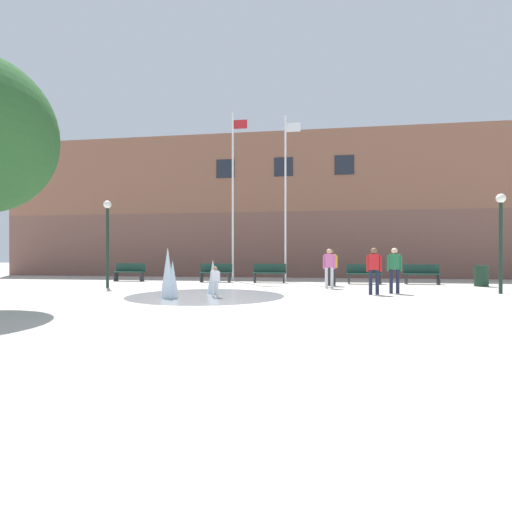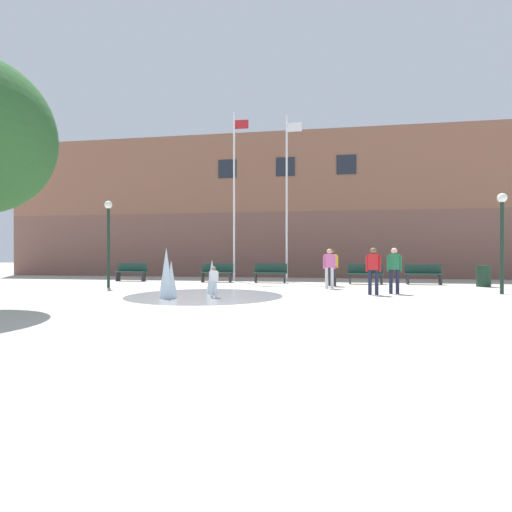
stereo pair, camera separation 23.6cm
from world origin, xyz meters
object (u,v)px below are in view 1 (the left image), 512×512
(adult_in_red, at_px, (329,265))
(child_running, at_px, (215,279))
(park_bench_center, at_px, (269,273))
(lamp_post_right_lane, at_px, (501,227))
(flagpole_right, at_px, (286,193))
(flagpole_left, at_px, (233,192))
(park_bench_under_left_flagpole, at_px, (216,272))
(park_bench_under_right_flagpole, at_px, (364,274))
(trash_can, at_px, (481,276))
(teen_by_trashcan, at_px, (374,267))
(lamp_post_left_lane, at_px, (107,230))
(adult_watching, at_px, (332,264))
(park_bench_near_trashcan, at_px, (422,274))
(adult_near_bench, at_px, (394,267))
(park_bench_far_left, at_px, (130,272))

(adult_in_red, height_order, child_running, adult_in_red)
(park_bench_center, height_order, lamp_post_right_lane, lamp_post_right_lane)
(flagpole_right, bearing_deg, flagpole_left, 180.00)
(park_bench_under_left_flagpole, distance_m, child_running, 7.08)
(park_bench_under_left_flagpole, bearing_deg, lamp_post_right_lane, -20.72)
(park_bench_under_left_flagpole, height_order, flagpole_right, flagpole_right)
(park_bench_under_right_flagpole, bearing_deg, child_running, -128.80)
(child_running, relative_size, trash_can, 1.10)
(teen_by_trashcan, xyz_separation_m, lamp_post_left_lane, (-10.40, 1.37, 1.43))
(park_bench_under_right_flagpole, bearing_deg, adult_watching, -138.45)
(lamp_post_left_lane, xyz_separation_m, lamp_post_right_lane, (14.80, -0.38, -0.06))
(park_bench_near_trashcan, relative_size, flagpole_right, 0.19)
(park_bench_center, distance_m, child_running, 6.95)
(adult_watching, distance_m, adult_in_red, 1.38)
(park_bench_under_left_flagpole, distance_m, adult_near_bench, 8.95)
(flagpole_left, xyz_separation_m, lamp_post_left_lane, (-4.27, -4.84, -2.22))
(teen_by_trashcan, height_order, flagpole_left, flagpole_left)
(child_running, xyz_separation_m, flagpole_left, (-1.04, 7.85, 4.01))
(trash_can, bearing_deg, adult_watching, -174.24)
(adult_near_bench, bearing_deg, adult_in_red, 164.67)
(park_bench_near_trashcan, distance_m, teen_by_trashcan, 5.96)
(park_bench_far_left, bearing_deg, park_bench_under_right_flagpole, -1.21)
(flagpole_left, bearing_deg, adult_watching, -27.43)
(adult_near_bench, xyz_separation_m, lamp_post_right_lane, (3.63, 0.49, 1.37))
(teen_by_trashcan, relative_size, adult_in_red, 1.00)
(park_bench_far_left, xyz_separation_m, park_bench_under_right_flagpole, (11.64, -0.24, 0.00))
(park_bench_far_left, relative_size, teen_by_trashcan, 1.01)
(park_bench_far_left, height_order, trash_can, park_bench_far_left)
(park_bench_near_trashcan, bearing_deg, teen_by_trashcan, -118.71)
(park_bench_far_left, xyz_separation_m, flagpole_right, (7.94, 0.92, 3.96))
(flagpole_right, bearing_deg, park_bench_near_trashcan, -9.06)
(park_bench_under_right_flagpole, xyz_separation_m, child_running, (-5.37, -6.68, 0.10))
(adult_in_red, xyz_separation_m, flagpole_left, (-4.73, 3.90, 3.65))
(lamp_post_right_lane, bearing_deg, trash_can, 78.86)
(park_bench_far_left, distance_m, lamp_post_left_lane, 4.45)
(adult_near_bench, distance_m, adult_in_red, 2.83)
(flagpole_left, xyz_separation_m, lamp_post_right_lane, (10.53, -5.22, -2.28))
(teen_by_trashcan, bearing_deg, park_bench_far_left, -11.86)
(adult_watching, bearing_deg, child_running, -93.81)
(flagpole_right, bearing_deg, lamp_post_right_lane, -33.75)
(park_bench_far_left, height_order, park_bench_near_trashcan, same)
(park_bench_far_left, bearing_deg, park_bench_under_left_flagpole, -0.73)
(lamp_post_left_lane, bearing_deg, teen_by_trashcan, -7.51)
(park_bench_near_trashcan, height_order, lamp_post_right_lane, lamp_post_right_lane)
(lamp_post_right_lane, xyz_separation_m, trash_can, (0.66, 3.33, -1.85))
(child_running, bearing_deg, trash_can, 11.25)
(child_running, xyz_separation_m, flagpole_right, (1.67, 7.85, 3.86))
(teen_by_trashcan, distance_m, trash_can, 6.66)
(park_bench_under_left_flagpole, relative_size, flagpole_left, 0.18)
(park_bench_under_left_flagpole, relative_size, child_running, 1.62)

